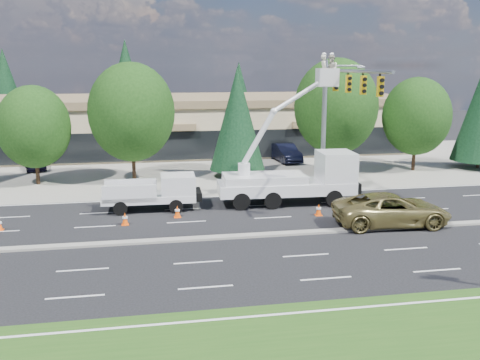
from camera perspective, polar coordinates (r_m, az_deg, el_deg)
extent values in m
plane|color=black|center=(27.24, -5.17, -6.39)|extent=(140.00, 140.00, 0.00)
cube|color=gray|center=(46.60, -7.44, 1.36)|extent=(140.00, 22.00, 0.01)
cube|color=gray|center=(27.22, -5.17, -6.27)|extent=(120.00, 0.55, 0.12)
cube|color=tan|center=(56.12, -8.06, 5.74)|extent=(50.00, 15.00, 5.00)
cube|color=#7B6547|center=(55.89, -8.14, 8.44)|extent=(50.40, 15.40, 0.70)
cube|color=black|center=(48.76, -7.64, 3.61)|extent=(48.00, 0.12, 2.60)
cylinder|color=#332114|center=(42.14, -20.81, 1.15)|extent=(0.28, 0.28, 2.36)
ellipsoid|color=#14330E|center=(41.70, -21.13, 5.30)|extent=(5.24, 5.24, 6.03)
cylinder|color=#332114|center=(41.37, -11.27, 1.89)|extent=(0.28, 0.28, 2.89)
ellipsoid|color=#14330E|center=(40.89, -11.49, 7.11)|extent=(6.42, 6.42, 7.39)
cylinder|color=#332114|center=(42.18, -0.29, 0.88)|extent=(0.26, 0.26, 0.80)
cone|color=black|center=(41.57, -0.30, 6.53)|extent=(4.33, 4.33, 7.90)
cylinder|color=#332114|center=(44.07, 10.02, 2.63)|extent=(0.28, 0.28, 3.00)
ellipsoid|color=#14330E|center=(43.61, 10.21, 7.72)|extent=(6.67, 6.67, 7.67)
cylinder|color=#332114|center=(46.99, 18.05, 2.50)|extent=(0.28, 0.28, 2.51)
ellipsoid|color=#14330E|center=(46.58, 18.31, 6.47)|extent=(5.57, 5.57, 6.41)
cylinder|color=#332114|center=(50.24, 24.03, 1.64)|extent=(0.26, 0.26, 0.80)
cylinder|color=#332114|center=(70.04, -23.36, 4.39)|extent=(0.26, 0.26, 0.80)
cone|color=black|center=(69.61, -23.73, 8.71)|extent=(5.39, 5.39, 9.85)
cylinder|color=#332114|center=(68.26, -11.81, 4.95)|extent=(0.26, 0.26, 0.80)
cone|color=black|center=(67.80, -12.02, 9.88)|extent=(5.94, 5.94, 10.84)
cylinder|color=#332114|center=(69.32, -0.12, 5.31)|extent=(0.26, 0.26, 0.80)
cone|color=black|center=(68.93, -0.12, 9.01)|extent=(4.61, 4.61, 8.42)
cylinder|color=#332114|center=(72.41, 9.31, 5.44)|extent=(0.26, 0.26, 0.80)
cone|color=black|center=(72.02, 9.45, 9.31)|extent=(5.00, 5.00, 9.13)
cylinder|color=gray|center=(37.24, 8.92, 5.62)|extent=(0.32, 0.32, 9.00)
cylinder|color=gray|center=(32.34, 12.09, 11.29)|extent=(0.20, 10.00, 0.20)
cylinder|color=gray|center=(37.46, 11.05, 11.87)|extent=(2.60, 0.12, 0.12)
cube|color=gold|center=(35.15, 10.16, 10.19)|extent=(0.32, 0.22, 1.05)
cube|color=gold|center=(33.10, 11.51, 10.02)|extent=(0.32, 0.22, 1.05)
cube|color=gold|center=(31.06, 13.02, 9.84)|extent=(0.32, 0.22, 1.05)
cube|color=gold|center=(29.05, 14.74, 9.61)|extent=(0.32, 0.22, 1.05)
cube|color=silver|center=(32.89, -9.67, -1.84)|extent=(5.61, 2.19, 0.42)
cube|color=silver|center=(32.75, -6.63, -0.64)|extent=(2.09, 2.05, 1.39)
cube|color=black|center=(32.74, -5.58, -0.29)|extent=(0.12, 1.76, 0.93)
cube|color=silver|center=(33.68, -11.57, -0.77)|extent=(3.16, 0.36, 1.02)
cube|color=silver|center=(31.97, -11.71, -1.47)|extent=(3.16, 0.36, 1.02)
cube|color=silver|center=(33.98, 4.92, -0.76)|extent=(8.70, 3.00, 0.75)
cube|color=silver|center=(34.57, 10.17, 1.22)|extent=(2.27, 2.63, 2.15)
cube|color=black|center=(34.80, 11.45, 1.51)|extent=(0.19, 2.15, 1.29)
cube|color=silver|center=(33.58, 2.61, 0.15)|extent=(5.27, 2.72, 0.54)
cylinder|color=silver|center=(33.26, 0.44, 1.08)|extent=(0.75, 0.75, 0.86)
cube|color=silver|center=(33.75, 9.29, 10.77)|extent=(1.23, 1.02, 1.16)
imported|color=beige|center=(33.68, 8.92, 11.52)|extent=(0.48, 0.70, 1.85)
imported|color=beige|center=(33.82, 9.71, 11.49)|extent=(0.74, 0.93, 1.85)
ellipsoid|color=white|center=(33.69, 8.98, 13.12)|extent=(0.28, 0.28, 0.19)
ellipsoid|color=white|center=(33.82, 9.76, 13.09)|extent=(0.28, 0.28, 0.19)
cube|color=#FF5008|center=(31.40, -24.26, -4.90)|extent=(0.40, 0.40, 0.03)
cube|color=#FF5008|center=(30.30, -12.14, -4.66)|extent=(0.40, 0.40, 0.03)
cone|color=#FF5008|center=(30.21, -12.17, -4.06)|extent=(0.36, 0.36, 0.70)
cylinder|color=white|center=(30.19, -12.17, -3.93)|extent=(0.29, 0.29, 0.10)
cube|color=#FF5008|center=(31.28, -6.68, -3.94)|extent=(0.40, 0.40, 0.03)
cone|color=#FF5008|center=(31.19, -6.70, -3.35)|extent=(0.36, 0.36, 0.70)
cylinder|color=white|center=(31.17, -6.70, -3.22)|extent=(0.29, 0.29, 0.10)
cube|color=#FF5008|center=(31.79, 8.36, -3.72)|extent=(0.40, 0.40, 0.03)
cone|color=#FF5008|center=(31.70, 8.38, -3.14)|extent=(0.36, 0.36, 0.70)
cylinder|color=white|center=(31.68, 8.39, -3.02)|extent=(0.29, 0.29, 0.10)
imported|color=olive|center=(30.49, 15.88, -3.06)|extent=(6.53, 3.35, 1.77)
imported|color=black|center=(48.27, -21.02, 1.83)|extent=(2.49, 4.24, 1.35)
imported|color=black|center=(49.07, 4.85, 2.92)|extent=(2.12, 5.07, 1.63)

